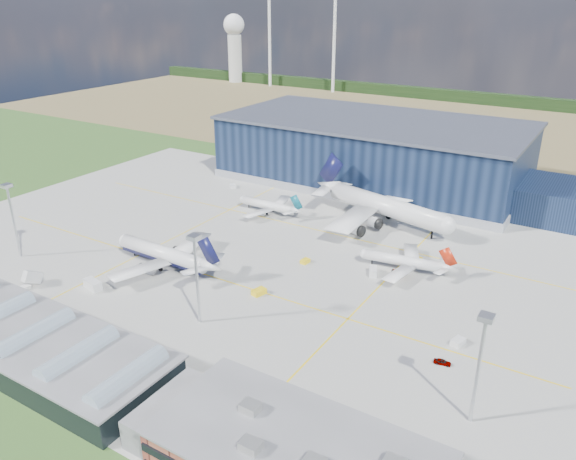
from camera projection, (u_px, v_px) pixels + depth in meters
The scene contains 25 objects.
ground at pixel (240, 265), 164.32m from camera, with size 600.00×600.00×0.00m, color #2C521F.
apron at pixel (259, 253), 172.15m from camera, with size 220.00×160.00×0.08m.
farmland at pixel (456, 126), 336.74m from camera, with size 600.00×220.00×0.01m, color olive.
treeline at pixel (490, 99), 397.87m from camera, with size 600.00×8.00×8.00m, color black.
horizon_dressing at pixel (261, 43), 474.07m from camera, with size 440.20×18.00×70.00m.
hangar at pixel (379, 155), 232.73m from camera, with size 145.00×62.00×26.10m.
glass_concourse at pixel (47, 350), 118.97m from camera, with size 78.00×23.00×8.60m.
light_mast_west at pixel (11, 209), 163.76m from camera, with size 2.60×2.60×23.00m.
light_mast_center at pixel (196, 265), 129.95m from camera, with size 2.60×2.60×23.00m.
light_mast_east at pixel (481, 352), 98.56m from camera, with size 2.60×2.60×23.00m.
airliner_navy at pixel (163, 246), 161.25m from camera, with size 39.88×39.01×13.00m, color silver, non-canonical shape.
airliner_red at pixel (403, 255), 159.69m from camera, with size 28.35×27.73×9.24m, color silver, non-canonical shape.
airliner_widebody at pixel (387, 197), 190.42m from camera, with size 59.23×57.94×19.31m, color silver, non-canonical shape.
airliner_regional at pixel (268, 201), 201.67m from camera, with size 27.70×27.10×9.03m, color silver, non-canonical shape.
gse_tug_a at pixel (259, 292), 148.11m from camera, with size 2.28×3.73×1.55m, color yellow.
gse_tug_b at pixel (305, 261), 165.37m from camera, with size 1.90×2.85×1.23m, color yellow.
gse_van_a at pixel (93, 285), 150.73m from camera, with size 2.55×5.85×2.55m, color silver.
gse_cart_a at pixel (458, 342), 126.99m from camera, with size 2.24×3.36×1.46m, color silver.
gse_van_b at pixel (373, 272), 158.30m from camera, with size 2.05×4.47×2.05m, color silver.
gse_tug_c at pixel (418, 260), 166.06m from camera, with size 1.78×2.84×1.24m, color yellow.
gse_cart_b at pixel (233, 186), 229.01m from camera, with size 2.18×3.28×1.42m, color silver.
gse_van_c at pixel (148, 349), 123.62m from camera, with size 2.38×4.96×2.38m, color silver.
airstair at pixel (33, 280), 152.46m from camera, with size 1.97×4.93×3.15m, color silver.
car_a at pixel (442, 362), 120.26m from camera, with size 1.48×3.67×1.25m, color #99999E.
car_b at pixel (116, 345), 126.10m from camera, with size 1.22×3.50×1.15m, color #99999E.
Camera 1 is at (89.30, -117.92, 73.68)m, focal length 35.00 mm.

